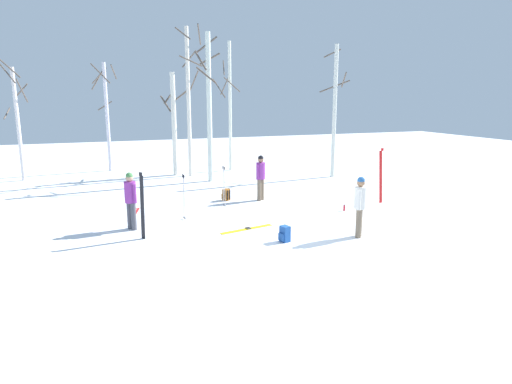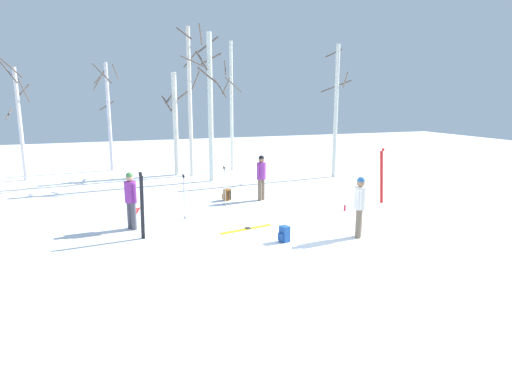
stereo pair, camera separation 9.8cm
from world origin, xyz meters
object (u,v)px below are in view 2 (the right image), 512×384
object	(u,v)px
backpack_1	(284,234)
birch_tree_5	(231,105)
ski_poles_1	(184,196)
backpack_0	(227,195)
birch_tree_1	(109,113)
ski_pair_lying_0	(247,229)
birch_tree_4	(210,105)
person_1	(131,197)
ski_pair_planted_0	(382,176)
ski_pair_planted_1	(142,206)
ski_pair_lying_1	(134,214)
ski_poles_0	(224,186)
birch_tree_3	(190,99)
birch_tree_0	(20,120)
birch_tree_6	(336,110)
person_2	(360,203)
person_0	(261,175)
water_bottle_0	(345,208)
birch_tree_2	(175,123)

from	to	relation	value
backpack_1	birch_tree_5	world-z (taller)	birch_tree_5
ski_poles_1	backpack_0	world-z (taller)	ski_poles_1
birch_tree_1	ski_pair_lying_0	bearing A→B (deg)	-75.75
ski_poles_1	birch_tree_4	size ratio (longest dim) A/B	0.22
person_1	ski_pair_planted_0	size ratio (longest dim) A/B	0.84
ski_pair_planted_1	birch_tree_1	bearing A→B (deg)	91.13
ski_pair_planted_1	backpack_1	world-z (taller)	ski_pair_planted_1
ski_pair_lying_1	ski_poles_0	world-z (taller)	ski_poles_0
birch_tree_3	birch_tree_4	bearing A→B (deg)	-72.45
ski_pair_lying_1	birch_tree_5	distance (m)	10.12
person_1	ski_pair_planted_0	distance (m)	8.90
ski_poles_0	birch_tree_4	distance (m)	5.80
birch_tree_0	birch_tree_5	world-z (taller)	birch_tree_5
backpack_0	person_1	bearing A→B (deg)	-144.64
backpack_0	birch_tree_1	size ratio (longest dim) A/B	0.08
birch_tree_1	birch_tree_6	size ratio (longest dim) A/B	0.89
birch_tree_3	backpack_1	bearing A→B (deg)	-89.30
birch_tree_6	ski_poles_0	bearing A→B (deg)	-148.70
birch_tree_5	birch_tree_3	bearing A→B (deg)	-157.83
person_1	birch_tree_4	distance (m)	8.27
ski_poles_1	ski_pair_lying_0	bearing A→B (deg)	-47.62
person_2	birch_tree_6	size ratio (longest dim) A/B	0.27
person_0	ski_poles_1	xyz separation A→B (m)	(-3.28, -1.75, -0.20)
backpack_1	birch_tree_3	xyz separation A→B (m)	(-0.13, 11.03, 3.52)
backpack_0	backpack_1	world-z (taller)	same
person_0	ski_pair_lying_0	xyz separation A→B (m)	(-1.76, -3.42, -0.97)
person_0	ski_pair_lying_0	size ratio (longest dim) A/B	0.98
person_1	birch_tree_4	world-z (taller)	birch_tree_4
person_1	ski_pair_lying_0	size ratio (longest dim) A/B	0.98
ski_poles_1	water_bottle_0	distance (m)	5.50
ski_poles_0	birch_tree_0	size ratio (longest dim) A/B	0.27
person_0	ski_poles_0	size ratio (longest dim) A/B	1.16
backpack_0	ski_pair_lying_1	bearing A→B (deg)	-165.87
birch_tree_3	ski_poles_1	bearing A→B (deg)	-103.96
person_2	birch_tree_6	bearing A→B (deg)	64.23
ski_poles_1	birch_tree_0	xyz separation A→B (m)	(-5.66, 9.41, 2.01)
ski_poles_0	birch_tree_4	bearing A→B (deg)	80.52
backpack_0	birch_tree_4	world-z (taller)	birch_tree_4
water_bottle_0	birch_tree_4	bearing A→B (deg)	112.46
ski_pair_lying_0	water_bottle_0	xyz separation A→B (m)	(3.88, 0.89, 0.09)
ski_pair_lying_0	birch_tree_0	bearing A→B (deg)	122.96
water_bottle_0	backpack_1	bearing A→B (deg)	-144.78
ski_pair_lying_0	backpack_0	distance (m)	3.88
birch_tree_1	birch_tree_6	xyz separation A→B (m)	(10.13, -5.75, 0.23)
person_0	ski_pair_planted_1	world-z (taller)	ski_pair_planted_1
backpack_1	ski_poles_1	bearing A→B (deg)	124.15
ski_pair_lying_0	ski_poles_0	size ratio (longest dim) A/B	1.18
ski_pair_planted_1	birch_tree_0	size ratio (longest dim) A/B	0.34
birch_tree_5	birch_tree_6	world-z (taller)	birch_tree_5
ski_poles_1	birch_tree_2	distance (m)	8.70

